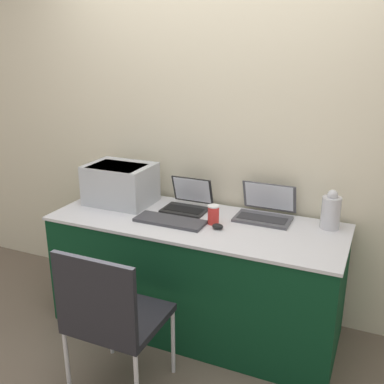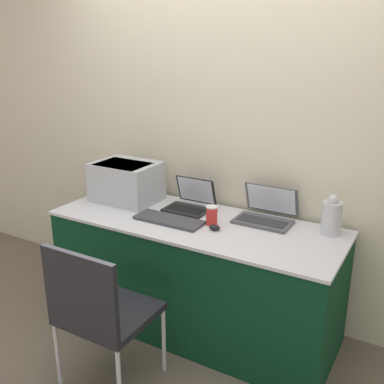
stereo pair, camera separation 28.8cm
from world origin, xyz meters
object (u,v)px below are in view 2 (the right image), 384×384
(printer, at_px, (126,180))
(laptop_right, at_px, (266,213))
(coffee_cup, at_px, (212,215))
(chair, at_px, (99,308))
(external_keyboard, at_px, (169,220))
(metal_pitcher, at_px, (332,216))
(laptop_left, at_px, (190,203))
(mouse, at_px, (214,227))

(printer, distance_m, laptop_right, 1.04)
(coffee_cup, bearing_deg, laptop_right, 40.48)
(printer, height_order, chair, printer)
(external_keyboard, height_order, metal_pitcher, metal_pitcher)
(metal_pitcher, bearing_deg, laptop_right, 179.58)
(laptop_left, distance_m, coffee_cup, 0.31)
(external_keyboard, distance_m, mouse, 0.32)
(metal_pitcher, height_order, chair, metal_pitcher)
(coffee_cup, height_order, mouse, coffee_cup)
(chair, bearing_deg, metal_pitcher, 46.83)
(printer, xyz_separation_m, metal_pitcher, (1.43, 0.13, -0.04))
(external_keyboard, relative_size, metal_pitcher, 1.84)
(mouse, xyz_separation_m, chair, (-0.32, -0.71, -0.28))
(laptop_right, bearing_deg, laptop_left, -173.51)
(coffee_cup, xyz_separation_m, mouse, (0.06, -0.07, -0.04))
(laptop_left, xyz_separation_m, metal_pitcher, (0.94, 0.06, 0.06))
(chair, bearing_deg, laptop_right, 62.07)
(laptop_right, bearing_deg, coffee_cup, -139.52)
(laptop_left, relative_size, coffee_cup, 2.40)
(printer, xyz_separation_m, coffee_cup, (0.75, -0.10, -0.09))
(printer, relative_size, external_keyboard, 0.99)
(printer, bearing_deg, metal_pitcher, 5.09)
(coffee_cup, xyz_separation_m, metal_pitcher, (0.68, 0.23, 0.05))
(metal_pitcher, bearing_deg, coffee_cup, -161.46)
(coffee_cup, distance_m, metal_pitcher, 0.72)
(laptop_right, height_order, external_keyboard, laptop_right)
(coffee_cup, relative_size, metal_pitcher, 0.50)
(coffee_cup, bearing_deg, printer, 172.27)
(laptop_right, distance_m, external_keyboard, 0.63)
(coffee_cup, xyz_separation_m, chair, (-0.27, -0.78, -0.32))
(laptop_left, bearing_deg, printer, -171.85)
(external_keyboard, relative_size, chair, 0.51)
(mouse, height_order, chair, chair)
(mouse, height_order, metal_pitcher, metal_pitcher)
(laptop_left, xyz_separation_m, laptop_right, (0.53, 0.06, 0.00))
(laptop_left, distance_m, external_keyboard, 0.27)
(laptop_right, bearing_deg, external_keyboard, -148.63)
(metal_pitcher, bearing_deg, laptop_left, -176.52)
(external_keyboard, xyz_separation_m, mouse, (0.32, 0.02, 0.01))
(external_keyboard, relative_size, mouse, 6.46)
(laptop_left, distance_m, metal_pitcher, 0.95)
(printer, distance_m, coffee_cup, 0.76)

